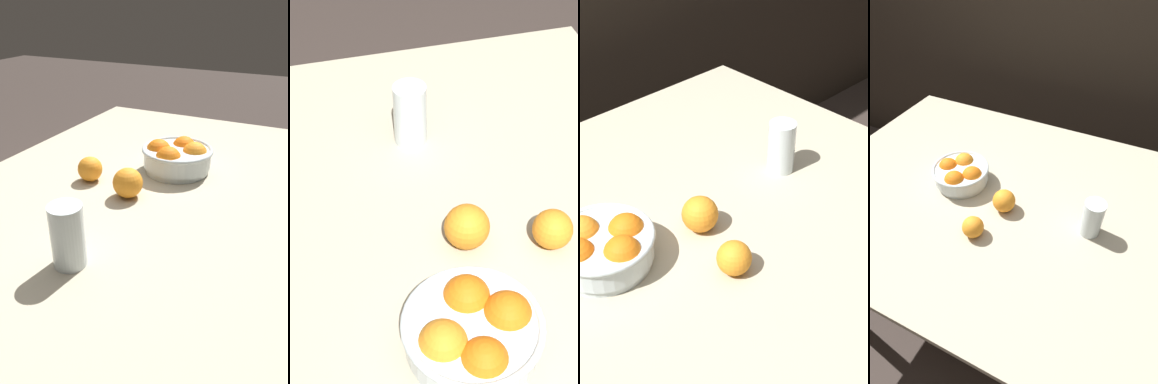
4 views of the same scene
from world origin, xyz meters
TOP-DOWN VIEW (x-y plane):
  - ground_plane at (0.00, 0.00)m, footprint 12.00×12.00m
  - dining_table at (0.00, 0.00)m, footprint 1.44×1.09m
  - fruit_bowl at (-0.15, -0.00)m, footprint 0.22×0.22m
  - juice_glass at (0.37, -0.03)m, footprint 0.07×0.07m
  - orange_loose_near_bowl at (0.03, -0.20)m, footprint 0.07×0.07m
  - orange_loose_front at (0.07, -0.06)m, footprint 0.08×0.08m

SIDE VIEW (x-z plane):
  - ground_plane at x=0.00m, z-range 0.00..0.00m
  - dining_table at x=0.00m, z-range 0.31..1.04m
  - orange_loose_near_bowl at x=0.03m, z-range 0.74..0.81m
  - orange_loose_front at x=0.07m, z-range 0.74..0.82m
  - fruit_bowl at x=-0.15m, z-range 0.74..0.83m
  - juice_glass at x=0.37m, z-range 0.73..0.86m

